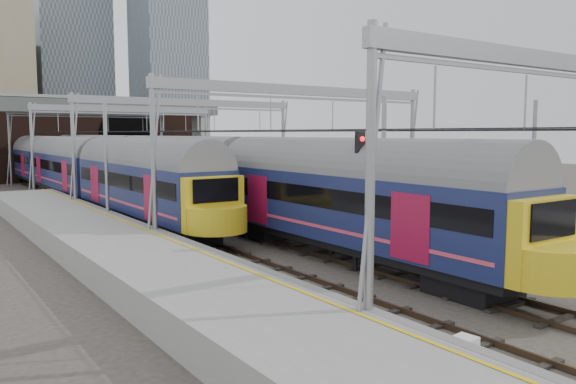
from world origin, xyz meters
TOP-DOWN VIEW (x-y plane):
  - ground at (0.00, 0.00)m, footprint 160.00×160.00m
  - platform_left at (-10.18, 2.50)m, footprint 4.32×55.00m
  - tracks at (0.00, 15.00)m, footprint 14.40×80.00m
  - overhead_line at (0.00, 21.49)m, footprint 16.80×80.00m
  - retaining_wall at (1.40, 51.93)m, footprint 28.00×2.75m
  - overbridge at (0.00, 46.00)m, footprint 28.00×3.00m
  - city_skyline at (2.73, 70.48)m, footprint 37.50×27.50m
  - train_main at (-2.00, 28.53)m, footprint 3.08×71.15m
  - train_second at (-6.00, 32.49)m, footprint 3.02×52.34m
  - signal_near_left at (-2.98, 0.32)m, footprint 0.39×0.49m
  - signal_near_centre at (-1.68, 3.30)m, footprint 0.40×0.47m
  - relay_cabinet at (-7.80, -8.54)m, footprint 0.59×0.51m
  - equip_cover_a at (-0.50, 0.49)m, footprint 0.95×0.81m
  - equip_cover_b at (1.42, 6.69)m, footprint 0.93×0.75m
  - equip_cover_c at (2.16, 9.70)m, footprint 1.03×0.90m

SIDE VIEW (x-z plane):
  - ground at x=0.00m, z-range 0.00..0.00m
  - tracks at x=0.00m, z-range -0.09..0.13m
  - equip_cover_a at x=-0.50m, z-range 0.00..0.09m
  - equip_cover_b at x=1.42m, z-range 0.00..0.10m
  - equip_cover_c at x=2.16m, z-range 0.00..0.10m
  - relay_cabinet at x=-7.80m, z-range 0.00..1.08m
  - platform_left at x=-10.18m, z-range -0.01..1.11m
  - train_second at x=-6.00m, z-range 0.06..5.18m
  - train_main at x=-2.00m, z-range 0.06..5.26m
  - signal_near_centre at x=-1.68m, z-range 0.64..5.70m
  - signal_near_left at x=-2.98m, z-range 0.66..6.10m
  - retaining_wall at x=1.40m, z-range -0.17..8.83m
  - overhead_line at x=0.00m, z-range 2.57..10.57m
  - overbridge at x=0.00m, z-range 2.64..11.89m
  - city_skyline at x=2.73m, z-range -12.91..47.09m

